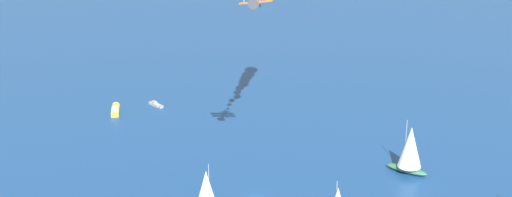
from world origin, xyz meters
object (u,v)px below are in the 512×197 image
motorboat_ahead (157,105)px  biplane_lead (256,0)px  motorboat_far_port (115,110)px  sailboat_trailing (206,191)px  sailboat_outer_ring_c (410,149)px

motorboat_ahead → biplane_lead: biplane_lead is taller
motorboat_far_port → sailboat_trailing: 69.57m
sailboat_trailing → sailboat_outer_ring_c: bearing=-127.9°
sailboat_outer_ring_c → sailboat_trailing: bearing=52.1°
sailboat_trailing → motorboat_ahead: bearing=-43.8°
motorboat_far_port → sailboat_outer_ring_c: (-90.41, -3.48, 5.59)m
biplane_lead → motorboat_far_port: bearing=-23.3°
motorboat_ahead → sailboat_outer_ring_c: (-82.63, 6.53, 5.83)m
motorboat_far_port → sailboat_outer_ring_c: sailboat_outer_ring_c is taller
sailboat_trailing → motorboat_ahead: (50.24, -48.15, -4.66)m
biplane_lead → sailboat_outer_ring_c: bearing=-129.4°
motorboat_ahead → biplane_lead: (-56.92, 37.85, 46.33)m
biplane_lead → motorboat_ahead: bearing=-33.6°
sailboat_trailing → biplane_lead: bearing=-123.0°
sailboat_trailing → sailboat_outer_ring_c: size_ratio=0.81×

